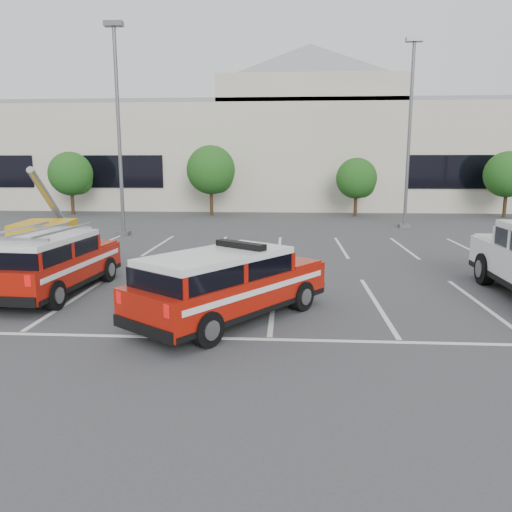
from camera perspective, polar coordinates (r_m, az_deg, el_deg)
The scene contains 12 objects.
ground at distance 13.26m, azimuth 2.00°, elevation -5.30°, with size 120.00×120.00×0.00m, color #3B3B3E.
stall_markings at distance 17.63m, azimuth 2.43°, elevation -1.28°, with size 23.00×15.00×0.01m, color silver.
convention_building at distance 44.63m, azimuth 3.51°, elevation 11.96°, with size 60.00×16.99×13.20m.
tree_left at distance 38.01m, azimuth -20.26°, elevation 8.65°, with size 3.07×3.07×4.42m.
tree_mid_left at distance 35.20m, azimuth -5.01°, elevation 9.59°, with size 3.37×3.37×4.85m.
tree_mid_right at distance 35.13m, azimuth 11.54°, elevation 8.54°, with size 2.77×2.77×3.99m.
tree_right at distance 37.80m, azimuth 26.90°, elevation 8.16°, with size 3.07×3.07×4.42m.
light_pole_left at distance 26.17m, azimuth -15.41°, elevation 13.63°, with size 0.90×0.60×10.24m.
light_pole_mid at distance 29.55m, azimuth 17.12°, elevation 13.15°, with size 0.90×0.60×10.24m.
fire_chief_suv at distance 11.61m, azimuth -3.16°, elevation -3.85°, with size 4.54×5.23×1.80m.
ladder_suv at distance 15.02m, azimuth -22.34°, elevation -1.22°, with size 2.25×4.97×1.91m.
utility_rig at distance 19.47m, azimuth -23.38°, elevation 1.06°, with size 3.57×4.41×3.52m.
Camera 1 is at (0.35, -12.75, 3.63)m, focal length 35.00 mm.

